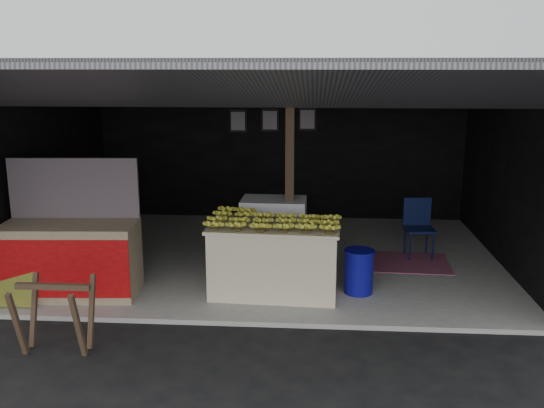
# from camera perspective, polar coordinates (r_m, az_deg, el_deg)

# --- Properties ---
(ground) EXTENTS (80.00, 80.00, 0.00)m
(ground) POSITION_cam_1_polar(r_m,az_deg,el_deg) (7.12, -1.53, -11.50)
(ground) COLOR black
(ground) RESTS_ON ground
(concrete_slab) EXTENTS (7.00, 5.00, 0.06)m
(concrete_slab) POSITION_cam_1_polar(r_m,az_deg,el_deg) (9.43, -0.05, -5.02)
(concrete_slab) COLOR gray
(concrete_slab) RESTS_ON ground
(shophouse) EXTENTS (7.40, 7.29, 3.02)m
(shophouse) POSITION_cam_1_polar(r_m,az_deg,el_deg) (9.32, 0.09, 7.78)
(shophouse) COLOR black
(shophouse) RESTS_ON ground
(banana_table) EXTENTS (1.70, 1.10, 0.91)m
(banana_table) POSITION_cam_1_polar(r_m,az_deg,el_deg) (7.84, 0.27, -5.08)
(banana_table) COLOR beige
(banana_table) RESTS_ON concrete_slab
(banana_pile) EXTENTS (1.57, 0.99, 0.18)m
(banana_pile) POSITION_cam_1_polar(r_m,az_deg,el_deg) (7.69, 0.27, -1.22)
(banana_pile) COLOR yellow
(banana_pile) RESTS_ON banana_table
(white_crate) EXTENTS (0.93, 0.65, 1.02)m
(white_crate) POSITION_cam_1_polar(r_m,az_deg,el_deg) (8.76, 0.16, -2.77)
(white_crate) COLOR white
(white_crate) RESTS_ON concrete_slab
(neighbor_stall) EXTENTS (1.72, 0.86, 1.73)m
(neighbor_stall) POSITION_cam_1_polar(r_m,az_deg,el_deg) (8.14, -18.41, -4.65)
(neighbor_stall) COLOR #998466
(neighbor_stall) RESTS_ON concrete_slab
(green_signboard) EXTENTS (0.55, 0.22, 0.81)m
(green_signboard) POSITION_cam_1_polar(r_m,az_deg,el_deg) (8.06, -23.19, -6.01)
(green_signboard) COLOR black
(green_signboard) RESTS_ON concrete_slab
(sawhorse) EXTENTS (0.78, 0.67, 0.76)m
(sawhorse) POSITION_cam_1_polar(r_m,az_deg,el_deg) (6.74, -19.78, -9.33)
(sawhorse) COLOR #473323
(sawhorse) RESTS_ON ground
(water_barrel) EXTENTS (0.37, 0.37, 0.55)m
(water_barrel) POSITION_cam_1_polar(r_m,az_deg,el_deg) (7.94, 8.17, -6.40)
(water_barrel) COLOR #0B0B7B
(water_barrel) RESTS_ON concrete_slab
(plastic_chair) EXTENTS (0.46, 0.46, 0.90)m
(plastic_chair) POSITION_cam_1_polar(r_m,az_deg,el_deg) (9.54, 13.59, -1.71)
(plastic_chair) COLOR #091133
(plastic_chair) RESTS_ON concrete_slab
(magenta_rug) EXTENTS (1.55, 1.07, 0.01)m
(magenta_rug) POSITION_cam_1_polar(r_m,az_deg,el_deg) (9.29, 11.76, -5.37)
(magenta_rug) COLOR maroon
(magenta_rug) RESTS_ON concrete_slab
(picture_frames) EXTENTS (1.62, 0.04, 0.46)m
(picture_frames) POSITION_cam_1_polar(r_m,az_deg,el_deg) (11.41, -0.03, 7.90)
(picture_frames) COLOR black
(picture_frames) RESTS_ON shophouse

